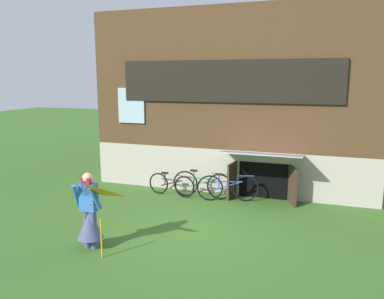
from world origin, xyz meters
The scene contains 7 objects.
ground_plane centered at (0.00, 0.00, 0.00)m, with size 60.00×60.00×0.00m, color #386023.
log_house centered at (0.00, 5.59, 2.75)m, with size 8.63×6.30×5.50m.
person centered at (-1.70, -1.55, 0.67)m, with size 0.61×0.52×1.60m.
kite centered at (-1.37, -2.06, 1.19)m, with size 0.75×0.85×1.40m.
bicycle_blue centered at (0.23, 2.38, 0.39)m, with size 1.71×0.51×0.80m.
bicycle_green centered at (-0.55, 2.43, 0.40)m, with size 1.81×0.08×0.82m.
bicycle_black centered at (-1.48, 2.33, 0.34)m, with size 1.52×0.21×0.69m.
Camera 1 is at (2.67, -7.84, 3.44)m, focal length 35.71 mm.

